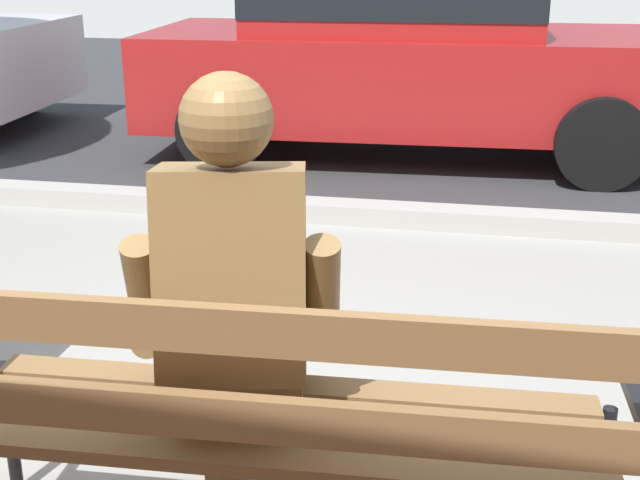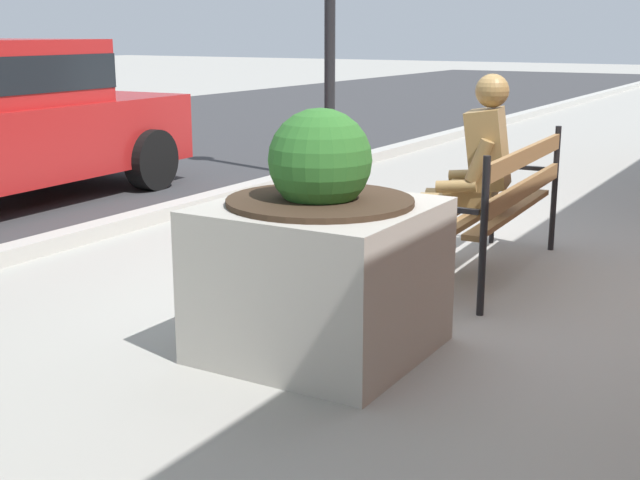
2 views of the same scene
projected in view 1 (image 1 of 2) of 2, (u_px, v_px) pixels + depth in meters
street_surface at (414, 94)px, 9.58m from camera, size 60.00×9.00×0.01m
curb_stone at (348, 212)px, 5.30m from camera, size 60.00×0.20×0.12m
park_bench at (268, 412)px, 2.15m from camera, size 1.82×0.61×0.95m
bronze_statue_seated at (245, 327)px, 2.32m from camera, size 0.60×0.85×1.37m
parked_car_red at (407, 47)px, 6.73m from camera, size 4.16×2.04×1.56m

